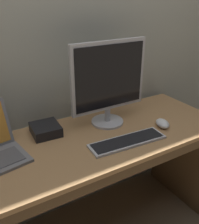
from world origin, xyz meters
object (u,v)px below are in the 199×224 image
(computer_mouse, at_px, (162,123))
(external_drive_box, at_px, (46,129))
(wired_keyboard, at_px, (127,141))
(external_monitor, at_px, (109,82))

(computer_mouse, distance_m, external_drive_box, 0.66)
(wired_keyboard, distance_m, computer_mouse, 0.28)
(wired_keyboard, bearing_deg, external_monitor, 82.96)
(external_monitor, bearing_deg, external_drive_box, 169.02)
(computer_mouse, bearing_deg, external_monitor, 156.53)
(external_monitor, xyz_separation_m, wired_keyboard, (-0.03, -0.23, -0.25))
(external_monitor, relative_size, wired_keyboard, 1.15)
(wired_keyboard, xyz_separation_m, computer_mouse, (0.27, 0.04, 0.01))
(computer_mouse, relative_size, external_drive_box, 0.64)
(computer_mouse, bearing_deg, wired_keyboard, -157.51)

